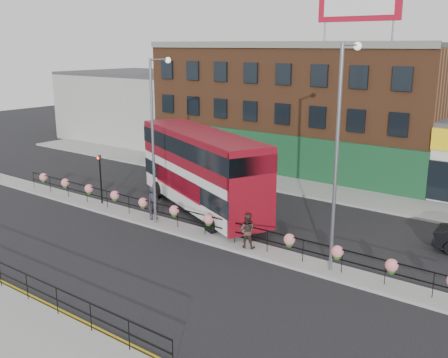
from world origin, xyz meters
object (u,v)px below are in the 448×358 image
Objects in this scene: double_decker_bus at (202,163)px; pedestrian_b at (247,231)px; lamp_column_west at (155,127)px; pedestrian_a at (153,203)px; lamp_column_east at (340,140)px.

double_decker_bus is 6.99× the size of pedestrian_b.
pedestrian_a is at bearing 163.26° from lamp_column_west.
double_decker_bus is at bearing -48.44° from pedestrian_b.
pedestrian_a is 1.09× the size of pedestrian_b.
double_decker_bus is 6.39× the size of pedestrian_a.
double_decker_bus is at bearing -2.33° from pedestrian_a.
double_decker_bus is 1.23× the size of lamp_column_east.
lamp_column_west is 0.92× the size of lamp_column_east.
pedestrian_b is at bearing -31.15° from double_decker_bus.
double_decker_bus is 4.34m from lamp_column_west.
lamp_column_east is at bearing 167.36° from pedestrian_b.
pedestrian_b is 0.18× the size of lamp_column_east.
lamp_column_east is (4.59, 0.37, 5.11)m from pedestrian_b.
lamp_column_west is at bearing -92.66° from pedestrian_a.
lamp_column_east is (11.02, 0.20, 0.47)m from lamp_column_west.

